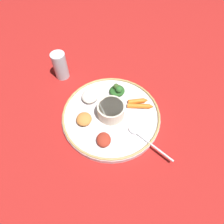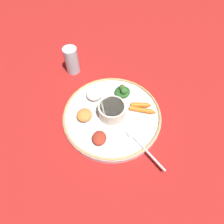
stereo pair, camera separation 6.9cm
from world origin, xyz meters
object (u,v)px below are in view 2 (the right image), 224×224
object	(u,v)px
center_bowl	(112,110)
drinking_glass	(72,62)
spoon	(139,143)
carrot_near_spoon	(143,110)
carrot_outer	(141,105)
greens_pile	(123,91)

from	to	relation	value
center_bowl	drinking_glass	world-z (taller)	drinking_glass
center_bowl	spoon	size ratio (longest dim) A/B	0.68
spoon	drinking_glass	distance (m)	0.44
spoon	carrot_near_spoon	size ratio (longest dim) A/B	1.46
center_bowl	carrot_outer	bearing A→B (deg)	-62.17
spoon	carrot_near_spoon	bearing A→B (deg)	-0.38
center_bowl	greens_pile	world-z (taller)	center_bowl
spoon	drinking_glass	world-z (taller)	drinking_glass
center_bowl	carrot_near_spoon	bearing A→B (deg)	-74.08
spoon	center_bowl	bearing A→B (deg)	47.05
greens_pile	carrot_outer	distance (m)	0.09
carrot_near_spoon	carrot_outer	bearing A→B (deg)	16.19
drinking_glass	greens_pile	bearing A→B (deg)	-116.33
carrot_near_spoon	drinking_glass	world-z (taller)	drinking_glass
center_bowl	carrot_outer	size ratio (longest dim) A/B	1.25
greens_pile	carrot_outer	xyz separation A→B (m)	(-0.05, -0.07, -0.01)
carrot_near_spoon	drinking_glass	distance (m)	0.36
center_bowl	carrot_near_spoon	xyz separation A→B (m)	(0.03, -0.11, -0.02)
center_bowl	spoon	bearing A→B (deg)	-132.95
center_bowl	carrot_near_spoon	size ratio (longest dim) A/B	0.99
greens_pile	carrot_outer	bearing A→B (deg)	-122.39
center_bowl	drinking_glass	distance (m)	0.29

